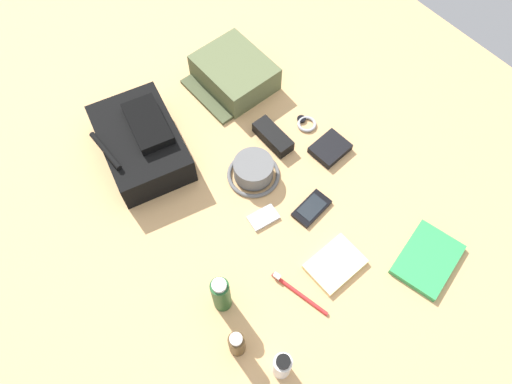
{
  "coord_description": "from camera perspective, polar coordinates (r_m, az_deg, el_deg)",
  "views": [
    {
      "loc": [
        -0.51,
        0.43,
        1.29
      ],
      "look_at": [
        0.0,
        0.0,
        0.04
      ],
      "focal_mm": 34.32,
      "sensor_mm": 36.0,
      "label": 1
    }
  ],
  "objects": [
    {
      "name": "cell_phone",
      "position": [
        1.44,
        6.5,
        -1.89
      ],
      "size": [
        0.08,
        0.12,
        0.01
      ],
      "color": "black",
      "rests_on": "ground_plane"
    },
    {
      "name": "cologne_bottle",
      "position": [
        1.25,
        -2.25,
        -17.27
      ],
      "size": [
        0.04,
        0.04,
        0.12
      ],
      "color": "#473319",
      "rests_on": "ground_plane"
    },
    {
      "name": "media_player",
      "position": [
        1.42,
        0.88,
        -2.98
      ],
      "size": [
        0.06,
        0.09,
        0.01
      ],
      "color": "#B7B7BC",
      "rests_on": "ground_plane"
    },
    {
      "name": "toothbrush",
      "position": [
        1.34,
        4.72,
        -11.47
      ],
      "size": [
        0.18,
        0.05,
        0.02
      ],
      "color": "red",
      "rests_on": "ground_plane"
    },
    {
      "name": "toothpaste_tube",
      "position": [
        1.24,
        3.06,
        -19.57
      ],
      "size": [
        0.05,
        0.05,
        0.13
      ],
      "color": "white",
      "rests_on": "ground_plane"
    },
    {
      "name": "wallet",
      "position": [
        1.54,
        8.62,
        5.03
      ],
      "size": [
        0.1,
        0.12,
        0.02
      ],
      "primitive_type": "cube",
      "rotation": [
        0.0,
        0.0,
        0.06
      ],
      "color": "black",
      "rests_on": "ground_plane"
    },
    {
      "name": "backpack",
      "position": [
        1.52,
        -13.21,
        5.68
      ],
      "size": [
        0.37,
        0.29,
        0.13
      ],
      "color": "black",
      "rests_on": "ground_plane"
    },
    {
      "name": "notepad",
      "position": [
        1.38,
        9.21,
        -8.29
      ],
      "size": [
        0.11,
        0.15,
        0.02
      ],
      "primitive_type": "cube",
      "rotation": [
        0.0,
        0.0,
        0.01
      ],
      "color": "beige",
      "rests_on": "ground_plane"
    },
    {
      "name": "sunglasses_case",
      "position": [
        1.54,
        1.98,
        6.46
      ],
      "size": [
        0.14,
        0.06,
        0.04
      ],
      "primitive_type": "cube",
      "rotation": [
        0.0,
        0.0,
        -0.01
      ],
      "color": "black",
      "rests_on": "ground_plane"
    },
    {
      "name": "bucket_hat",
      "position": [
        1.46,
        -0.3,
        2.52
      ],
      "size": [
        0.16,
        0.16,
        0.07
      ],
      "color": "#5D5D5D",
      "rests_on": "ground_plane"
    },
    {
      "name": "shampoo_bottle",
      "position": [
        1.26,
        -4.08,
        -11.82
      ],
      "size": [
        0.05,
        0.05,
        0.16
      ],
      "color": "#19471E",
      "rests_on": "ground_plane"
    },
    {
      "name": "paperback_novel",
      "position": [
        1.44,
        19.37,
        -7.41
      ],
      "size": [
        0.18,
        0.22,
        0.02
      ],
      "color": "#2D934C",
      "rests_on": "ground_plane"
    },
    {
      "name": "toiletry_pouch",
      "position": [
        1.67,
        -2.62,
        13.61
      ],
      "size": [
        0.25,
        0.25,
        0.09
      ],
      "color": "#56603D",
      "rests_on": "ground_plane"
    },
    {
      "name": "ground_plane",
      "position": [
        1.46,
        0.0,
        -0.96
      ],
      "size": [
        2.64,
        2.02,
        0.02
      ],
      "primitive_type": "cube",
      "color": "tan",
      "rests_on": "ground"
    },
    {
      "name": "wristwatch",
      "position": [
        1.6,
        5.86,
        7.96
      ],
      "size": [
        0.07,
        0.06,
        0.01
      ],
      "color": "#99999E",
      "rests_on": "ground_plane"
    }
  ]
}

